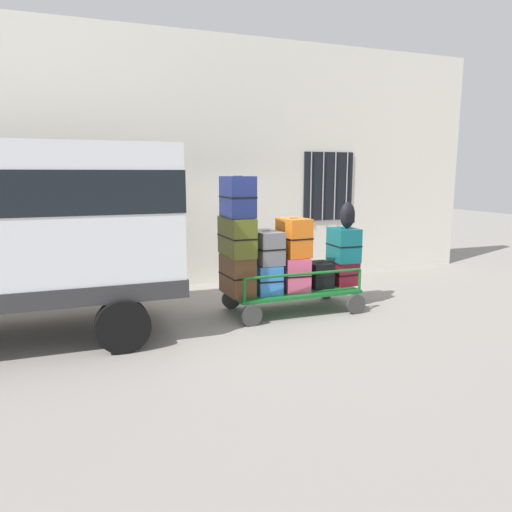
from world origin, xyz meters
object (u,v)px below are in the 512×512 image
object	(u,v)px
suitcase_center_bottom	(292,272)
suitcase_right_middle	(344,245)
suitcase_left_bottom	(237,275)
suitcase_left_top	(238,197)
suitcase_center_middle	(294,237)
luggage_cart	(293,293)
suitcase_left_middle	(237,237)
backpack	(348,215)
suitcase_right_bottom	(343,273)
suitcase_midleft_bottom	(266,278)
suitcase_midright_bottom	(319,275)
suitcase_midleft_middle	(266,247)

from	to	relation	value
suitcase_center_bottom	suitcase_right_middle	size ratio (longest dim) A/B	1.33
suitcase_left_bottom	suitcase_right_middle	size ratio (longest dim) A/B	1.26
suitcase_left_top	suitcase_center_middle	xyz separation A→B (m)	(0.97, 0.01, -0.68)
luggage_cart	suitcase_left_middle	size ratio (longest dim) A/B	2.55
suitcase_left_bottom	suitcase_left_middle	distance (m)	0.62
luggage_cart	backpack	bearing A→B (deg)	-0.31
suitcase_center_middle	suitcase_left_top	bearing A→B (deg)	-179.59
suitcase_right_bottom	suitcase_left_bottom	bearing A→B (deg)	179.71
suitcase_center_bottom	suitcase_left_middle	bearing A→B (deg)	-179.69
suitcase_midleft_bottom	suitcase_left_bottom	bearing A→B (deg)	176.67
suitcase_left_bottom	suitcase_right_bottom	xyz separation A→B (m)	(1.93, -0.01, -0.11)
suitcase_left_bottom	suitcase_midright_bottom	size ratio (longest dim) A/B	1.61
suitcase_center_bottom	suitcase_right_bottom	size ratio (longest dim) A/B	1.61
suitcase_left_top	backpack	size ratio (longest dim) A/B	1.46
luggage_cart	suitcase_left_middle	xyz separation A→B (m)	(-0.97, 0.02, 0.99)
suitcase_center_middle	suitcase_right_bottom	xyz separation A→B (m)	(0.97, 0.03, -0.67)
luggage_cart	suitcase_left_top	xyz separation A→B (m)	(-0.97, -0.03, 1.61)
suitcase_midleft_middle	suitcase_right_middle	xyz separation A→B (m)	(1.45, 0.02, -0.04)
suitcase_left_bottom	suitcase_midright_bottom	xyz separation A→B (m)	(1.45, -0.03, -0.10)
suitcase_left_middle	suitcase_left_top	distance (m)	0.63
luggage_cart	suitcase_right_middle	bearing A→B (deg)	1.17
suitcase_midright_bottom	backpack	xyz separation A→B (m)	(0.53, 0.01, 0.99)
suitcase_midleft_middle	suitcase_midright_bottom	xyz separation A→B (m)	(0.97, -0.01, -0.52)
suitcase_left_middle	suitcase_right_middle	bearing A→B (deg)	-0.07
suitcase_midleft_middle	suitcase_right_middle	bearing A→B (deg)	0.92
suitcase_left_top	suitcase_center_middle	distance (m)	1.18
suitcase_left_middle	suitcase_midright_bottom	xyz separation A→B (m)	(1.45, -0.03, -0.72)
suitcase_center_bottom	suitcase_midleft_middle	bearing A→B (deg)	-176.33
suitcase_left_top	suitcase_right_bottom	size ratio (longest dim) A/B	1.34
suitcase_center_middle	suitcase_midright_bottom	size ratio (longest dim) A/B	1.40
suitcase_center_middle	suitcase_left_bottom	bearing A→B (deg)	177.74
suitcase_right_middle	backpack	size ratio (longest dim) A/B	1.32
suitcase_left_middle	suitcase_center_bottom	xyz separation A→B (m)	(0.97, 0.01, -0.65)
suitcase_left_top	suitcase_center_middle	size ratio (longest dim) A/B	1.01
suitcase_center_bottom	suitcase_right_middle	distance (m)	1.05
suitcase_left_bottom	suitcase_midleft_middle	xyz separation A→B (m)	(0.48, -0.02, 0.43)
suitcase_midleft_middle	suitcase_left_bottom	bearing A→B (deg)	177.66
suitcase_midleft_bottom	suitcase_center_bottom	bearing A→B (deg)	4.66
suitcase_center_middle	suitcase_midright_bottom	xyz separation A→B (m)	(0.48, 0.01, -0.66)
suitcase_midleft_middle	luggage_cart	bearing A→B (deg)	0.41
suitcase_left_bottom	suitcase_midleft_middle	distance (m)	0.64
backpack	suitcase_left_top	bearing A→B (deg)	-179.32
suitcase_left_top	suitcase_right_middle	bearing A→B (deg)	1.44
suitcase_left_middle	suitcase_right_bottom	bearing A→B (deg)	-0.47
suitcase_midleft_bottom	backpack	xyz separation A→B (m)	(1.49, 0.01, 0.97)
suitcase_center_bottom	backpack	xyz separation A→B (m)	(1.01, -0.03, 0.93)
suitcase_right_middle	suitcase_left_bottom	bearing A→B (deg)	-179.90
suitcase_right_middle	suitcase_midleft_bottom	bearing A→B (deg)	-178.75
suitcase_right_middle	suitcase_right_bottom	bearing A→B (deg)	-90.00
suitcase_midleft_bottom	luggage_cart	bearing A→B (deg)	1.40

